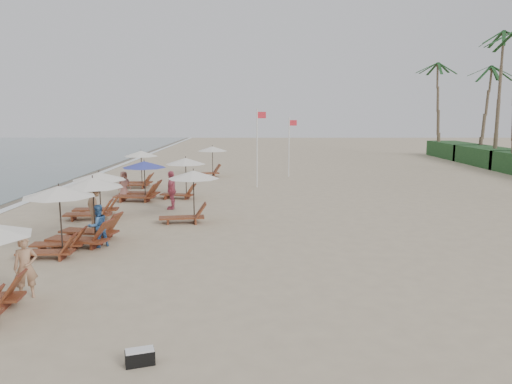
{
  "coord_description": "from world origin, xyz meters",
  "views": [
    {
      "loc": [
        0.94,
        -14.54,
        4.65
      ],
      "look_at": [
        1.0,
        6.28,
        1.3
      ],
      "focal_mm": 34.46,
      "sensor_mm": 36.0,
      "label": 1
    }
  ],
  "objects_px": {
    "lounger_station_3": "(95,194)",
    "flag_pole_near": "(258,144)",
    "lounger_station_4": "(140,181)",
    "lounger_station_5": "(138,169)",
    "inland_station_2": "(209,159)",
    "duffel_bag": "(140,357)",
    "beachgoer_mid_a": "(98,226)",
    "lounger_station_2": "(86,214)",
    "beachgoer_near": "(26,267)",
    "inland_station_0": "(189,190)",
    "lounger_station_1": "(55,217)",
    "beachgoer_far_b": "(124,185)",
    "beachgoer_mid_b": "(95,207)",
    "beachgoer_far_a": "(172,190)",
    "inland_station_1": "(182,172)"
  },
  "relations": [
    {
      "from": "lounger_station_3",
      "to": "flag_pole_near",
      "type": "xyz_separation_m",
      "value": [
        7.35,
        9.12,
        1.66
      ]
    },
    {
      "from": "lounger_station_4",
      "to": "lounger_station_5",
      "type": "height_order",
      "value": "lounger_station_5"
    },
    {
      "from": "inland_station_2",
      "to": "duffel_bag",
      "type": "relative_size",
      "value": 4.66
    },
    {
      "from": "lounger_station_4",
      "to": "beachgoer_mid_a",
      "type": "distance_m",
      "value": 9.52
    },
    {
      "from": "lounger_station_2",
      "to": "beachgoer_near",
      "type": "xyz_separation_m",
      "value": [
        0.25,
        -5.3,
        -0.27
      ]
    },
    {
      "from": "inland_station_0",
      "to": "beachgoer_near",
      "type": "relative_size",
      "value": 1.69
    },
    {
      "from": "lounger_station_1",
      "to": "lounger_station_3",
      "type": "bearing_deg",
      "value": 95.96
    },
    {
      "from": "lounger_station_4",
      "to": "beachgoer_far_b",
      "type": "distance_m",
      "value": 1.1
    },
    {
      "from": "lounger_station_4",
      "to": "beachgoer_mid_a",
      "type": "height_order",
      "value": "lounger_station_4"
    },
    {
      "from": "duffel_bag",
      "to": "beachgoer_mid_b",
      "type": "bearing_deg",
      "value": 111.52
    },
    {
      "from": "lounger_station_1",
      "to": "inland_station_2",
      "type": "relative_size",
      "value": 0.89
    },
    {
      "from": "flag_pole_near",
      "to": "beachgoer_mid_a",
      "type": "bearing_deg",
      "value": -111.99
    },
    {
      "from": "lounger_station_4",
      "to": "beachgoer_near",
      "type": "relative_size",
      "value": 1.77
    },
    {
      "from": "beachgoer_near",
      "to": "lounger_station_4",
      "type": "bearing_deg",
      "value": 64.6
    },
    {
      "from": "beachgoer_far_a",
      "to": "lounger_station_1",
      "type": "bearing_deg",
      "value": -16.77
    },
    {
      "from": "inland_station_1",
      "to": "flag_pole_near",
      "type": "bearing_deg",
      "value": 44.19
    },
    {
      "from": "lounger_station_1",
      "to": "lounger_station_5",
      "type": "bearing_deg",
      "value": 93.14
    },
    {
      "from": "lounger_station_2",
      "to": "beachgoer_near",
      "type": "height_order",
      "value": "lounger_station_2"
    },
    {
      "from": "lounger_station_1",
      "to": "duffel_bag",
      "type": "relative_size",
      "value": 4.16
    },
    {
      "from": "lounger_station_2",
      "to": "flag_pole_near",
      "type": "xyz_separation_m",
      "value": [
        6.24,
        13.53,
        1.66
      ]
    },
    {
      "from": "beachgoer_near",
      "to": "inland_station_0",
      "type": "bearing_deg",
      "value": 44.21
    },
    {
      "from": "lounger_station_5",
      "to": "duffel_bag",
      "type": "xyz_separation_m",
      "value": [
        5.23,
        -22.34,
        -1.01
      ]
    },
    {
      "from": "inland_station_1",
      "to": "beachgoer_far_a",
      "type": "bearing_deg",
      "value": -91.67
    },
    {
      "from": "inland_station_2",
      "to": "beachgoer_near",
      "type": "relative_size",
      "value": 1.76
    },
    {
      "from": "lounger_station_1",
      "to": "lounger_station_3",
      "type": "distance_m",
      "value": 5.93
    },
    {
      "from": "lounger_station_1",
      "to": "lounger_station_5",
      "type": "distance_m",
      "value": 15.15
    },
    {
      "from": "beachgoer_mid_a",
      "to": "duffel_bag",
      "type": "relative_size",
      "value": 2.53
    },
    {
      "from": "lounger_station_3",
      "to": "lounger_station_2",
      "type": "bearing_deg",
      "value": -75.85
    },
    {
      "from": "lounger_station_5",
      "to": "beachgoer_far_b",
      "type": "bearing_deg",
      "value": -87.35
    },
    {
      "from": "lounger_station_2",
      "to": "duffel_bag",
      "type": "xyz_separation_m",
      "value": [
        3.91,
        -8.7,
        -0.91
      ]
    },
    {
      "from": "inland_station_0",
      "to": "inland_station_2",
      "type": "distance_m",
      "value": 15.46
    },
    {
      "from": "lounger_station_2",
      "to": "beachgoer_far_a",
      "type": "distance_m",
      "value": 6.69
    },
    {
      "from": "inland_station_1",
      "to": "duffel_bag",
      "type": "height_order",
      "value": "inland_station_1"
    },
    {
      "from": "beachgoer_far_a",
      "to": "flag_pole_near",
      "type": "distance_m",
      "value": 8.49
    },
    {
      "from": "lounger_station_5",
      "to": "beachgoer_mid_a",
      "type": "bearing_deg",
      "value": -82.38
    },
    {
      "from": "lounger_station_2",
      "to": "inland_station_2",
      "type": "height_order",
      "value": "lounger_station_2"
    },
    {
      "from": "inland_station_2",
      "to": "beachgoer_far_b",
      "type": "height_order",
      "value": "inland_station_2"
    },
    {
      "from": "lounger_station_3",
      "to": "inland_station_2",
      "type": "height_order",
      "value": "inland_station_2"
    },
    {
      "from": "beachgoer_near",
      "to": "beachgoer_far_a",
      "type": "distance_m",
      "value": 11.81
    },
    {
      "from": "inland_station_0",
      "to": "beachgoer_mid_a",
      "type": "distance_m",
      "value": 4.82
    },
    {
      "from": "beachgoer_mid_a",
      "to": "beachgoer_mid_b",
      "type": "bearing_deg",
      "value": -114.69
    },
    {
      "from": "duffel_bag",
      "to": "flag_pole_near",
      "type": "xyz_separation_m",
      "value": [
        2.33,
        22.23,
        2.57
      ]
    },
    {
      "from": "lounger_station_3",
      "to": "beachgoer_far_a",
      "type": "distance_m",
      "value": 3.69
    },
    {
      "from": "beachgoer_near",
      "to": "duffel_bag",
      "type": "distance_m",
      "value": 5.04
    },
    {
      "from": "lounger_station_4",
      "to": "inland_station_2",
      "type": "xyz_separation_m",
      "value": [
        2.84,
        9.93,
        0.31
      ]
    },
    {
      "from": "beachgoer_near",
      "to": "beachgoer_mid_b",
      "type": "bearing_deg",
      "value": 68.0
    },
    {
      "from": "beachgoer_mid_b",
      "to": "duffel_bag",
      "type": "distance_m",
      "value": 11.8
    },
    {
      "from": "beachgoer_far_a",
      "to": "beachgoer_near",
      "type": "bearing_deg",
      "value": -7.71
    },
    {
      "from": "lounger_station_1",
      "to": "lounger_station_2",
      "type": "height_order",
      "value": "lounger_station_2"
    },
    {
      "from": "lounger_station_4",
      "to": "beachgoer_far_a",
      "type": "bearing_deg",
      "value": -50.31
    }
  ]
}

